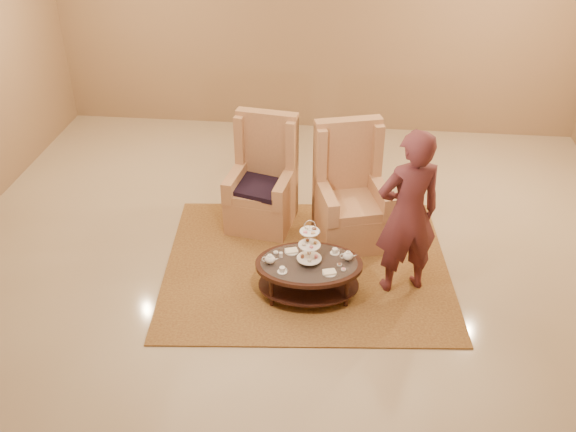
# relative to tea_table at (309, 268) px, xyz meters

# --- Properties ---
(ground) EXTENTS (8.00, 8.00, 0.00)m
(ground) POSITION_rel_tea_table_xyz_m (-0.22, 0.28, -0.34)
(ground) COLOR #BEAC8D
(ground) RESTS_ON ground
(ceiling) EXTENTS (8.00, 8.00, 0.02)m
(ceiling) POSITION_rel_tea_table_xyz_m (-0.22, 0.28, -0.34)
(ceiling) COLOR white
(ceiling) RESTS_ON ground
(wall_back) EXTENTS (8.00, 0.04, 3.50)m
(wall_back) POSITION_rel_tea_table_xyz_m (-0.22, 4.28, 1.41)
(wall_back) COLOR #9C7955
(wall_back) RESTS_ON ground
(rug) EXTENTS (3.36, 2.89, 0.02)m
(rug) POSITION_rel_tea_table_xyz_m (-0.06, 0.49, -0.33)
(rug) COLOR olive
(rug) RESTS_ON ground
(tea_table) EXTENTS (1.17, 0.86, 0.92)m
(tea_table) POSITION_rel_tea_table_xyz_m (0.00, 0.00, 0.00)
(tea_table) COLOR black
(tea_table) RESTS_ON ground
(armchair_left) EXTENTS (0.84, 0.86, 1.36)m
(armchair_left) POSITION_rel_tea_table_xyz_m (-0.66, 1.38, 0.13)
(armchair_left) COLOR tan
(armchair_left) RESTS_ON ground
(armchair_right) EXTENTS (0.96, 0.97, 1.42)m
(armchair_right) POSITION_rel_tea_table_xyz_m (0.38, 1.15, 0.14)
(armchair_right) COLOR tan
(armchair_right) RESTS_ON ground
(person) EXTENTS (0.78, 0.64, 1.84)m
(person) POSITION_rel_tea_table_xyz_m (0.96, 0.23, 0.58)
(person) COLOR #542428
(person) RESTS_ON ground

